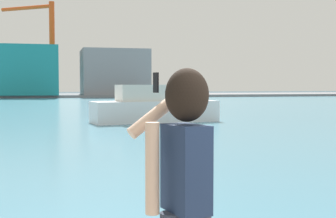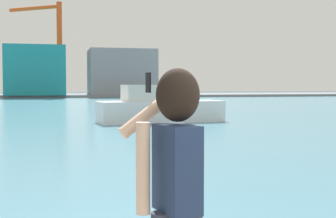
% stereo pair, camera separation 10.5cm
% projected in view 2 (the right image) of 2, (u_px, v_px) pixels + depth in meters
% --- Properties ---
extents(ground_plane, '(220.00, 220.00, 0.00)m').
position_uv_depth(ground_plane, '(73.00, 106.00, 51.26)').
color(ground_plane, '#334751').
extents(harbor_water, '(140.00, 100.00, 0.02)m').
position_uv_depth(harbor_water, '(73.00, 105.00, 53.20)').
color(harbor_water, teal).
rests_on(harbor_water, ground_plane).
extents(far_shore_dock, '(140.00, 20.00, 0.48)m').
position_uv_depth(far_shore_dock, '(65.00, 95.00, 92.01)').
color(far_shore_dock, gray).
rests_on(far_shore_dock, ground_plane).
extents(person_photographer, '(0.53, 0.54, 1.74)m').
position_uv_depth(person_photographer, '(175.00, 174.00, 2.97)').
color(person_photographer, '#2D3342').
rests_on(person_photographer, quay_promenade).
extents(boat_moored, '(7.87, 3.23, 2.26)m').
position_uv_depth(boat_moored, '(158.00, 108.00, 28.11)').
color(boat_moored, white).
rests_on(boat_moored, harbor_water).
extents(warehouse_left, '(10.56, 13.77, 8.90)m').
position_uv_depth(warehouse_left, '(36.00, 71.00, 86.89)').
color(warehouse_left, teal).
rests_on(warehouse_left, far_shore_dock).
extents(warehouse_right, '(12.58, 10.39, 8.65)m').
position_uv_depth(warehouse_right, '(121.00, 72.00, 90.77)').
color(warehouse_right, gray).
rests_on(warehouse_right, far_shore_dock).
extents(port_crane, '(9.96, 7.82, 17.29)m').
position_uv_depth(port_crane, '(53.00, 38.00, 87.34)').
color(port_crane, '#D84C19').
rests_on(port_crane, far_shore_dock).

